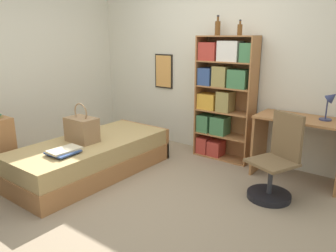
% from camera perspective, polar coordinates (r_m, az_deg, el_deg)
% --- Properties ---
extents(ground_plane, '(14.00, 14.00, 0.00)m').
position_cam_1_polar(ground_plane, '(3.78, -5.13, -11.04)').
color(ground_plane, gray).
extents(wall_back, '(10.00, 0.09, 2.60)m').
position_cam_1_polar(wall_back, '(4.78, 8.43, 10.72)').
color(wall_back, beige).
rests_on(wall_back, ground_plane).
extents(wall_left, '(0.06, 10.00, 2.60)m').
position_cam_1_polar(wall_left, '(5.13, -24.15, 9.88)').
color(wall_left, beige).
rests_on(wall_left, ground_plane).
extents(bed, '(0.91, 2.02, 0.43)m').
position_cam_1_polar(bed, '(4.23, -12.97, -5.26)').
color(bed, '#A36B3D').
rests_on(bed, ground_plane).
extents(handbag, '(0.38, 0.25, 0.48)m').
position_cam_1_polar(handbag, '(4.12, -14.77, -0.53)').
color(handbag, '#93704C').
rests_on(handbag, bed).
extents(book_stack_on_bed, '(0.30, 0.36, 0.06)m').
position_cam_1_polar(book_stack_on_bed, '(3.77, -17.67, -4.25)').
color(book_stack_on_bed, '#232328').
rests_on(book_stack_on_bed, bed).
extents(bookcase, '(0.81, 0.30, 1.68)m').
position_cam_1_polar(bookcase, '(4.55, 9.31, 5.55)').
color(bookcase, '#A36B3D').
rests_on(bookcase, ground_plane).
extents(bottle_green, '(0.07, 0.07, 0.26)m').
position_cam_1_polar(bottle_green, '(4.59, 8.64, 16.58)').
color(bottle_green, brown).
rests_on(bottle_green, bookcase).
extents(bottle_brown, '(0.06, 0.06, 0.19)m').
position_cam_1_polar(bottle_brown, '(4.35, 12.40, 16.12)').
color(bottle_brown, brown).
rests_on(bottle_brown, bookcase).
extents(desk, '(1.00, 0.52, 0.76)m').
position_cam_1_polar(desk, '(4.15, 21.91, -2.01)').
color(desk, '#A36B3D').
rests_on(desk, ground_plane).
extents(desk_lamp, '(0.18, 0.13, 0.35)m').
position_cam_1_polar(desk_lamp, '(4.04, 26.48, 3.88)').
color(desk_lamp, navy).
rests_on(desk_lamp, desk).
extents(desk_chair, '(0.55, 0.55, 0.91)m').
position_cam_1_polar(desk_chair, '(3.67, 18.06, -7.60)').
color(desk_chair, black).
rests_on(desk_chair, ground_plane).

